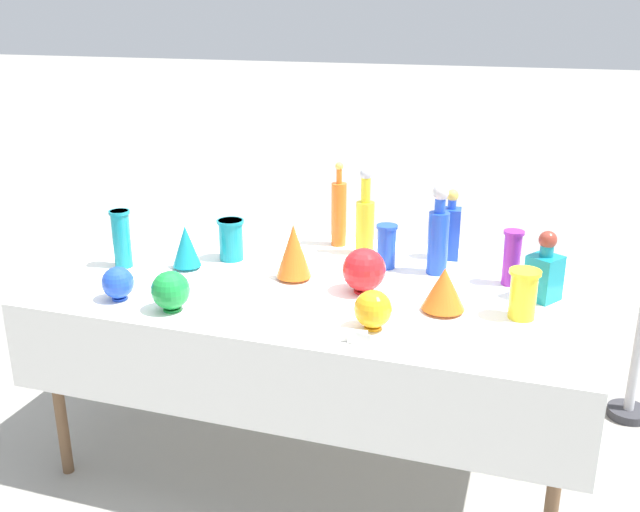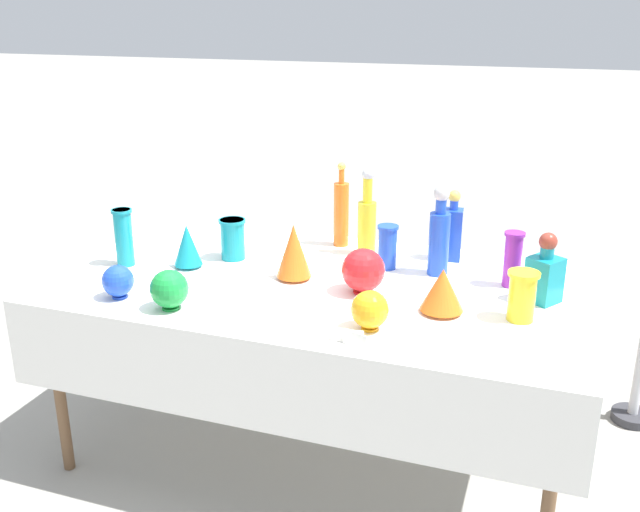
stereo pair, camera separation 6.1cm
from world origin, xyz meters
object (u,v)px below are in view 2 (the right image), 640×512
at_px(square_decanter_1, 545,274).
at_px(fluted_vase_2, 442,290).
at_px(tall_bottle_2, 439,236).
at_px(slender_vase_1, 513,258).
at_px(slender_vase_4, 522,294).
at_px(tall_bottle_0, 367,221).
at_px(fluted_vase_1, 187,245).
at_px(cardboard_box_behind_left, 462,320).
at_px(fluted_vase_0, 294,251).
at_px(slender_vase_0, 233,238).
at_px(slender_vase_2, 124,236).
at_px(slender_vase_3, 388,245).
at_px(round_bowl_0, 169,289).
at_px(round_bowl_2, 363,270).
at_px(square_decanter_0, 452,231).
at_px(round_bowl_3, 118,281).
at_px(tall_bottle_1, 341,212).
at_px(cardboard_box_behind_right, 461,330).
at_px(round_bowl_1, 370,310).

bearing_deg(square_decanter_1, fluted_vase_2, -145.98).
height_order(tall_bottle_2, fluted_vase_2, tall_bottle_2).
distance_m(slender_vase_1, slender_vase_4, 0.31).
height_order(tall_bottle_0, fluted_vase_1, tall_bottle_0).
bearing_deg(cardboard_box_behind_left, fluted_vase_0, -113.27).
relative_size(tall_bottle_2, slender_vase_0, 2.11).
height_order(slender_vase_2, fluted_vase_2, slender_vase_2).
xyz_separation_m(slender_vase_3, round_bowl_0, (-0.61, -0.65, -0.02)).
bearing_deg(round_bowl_2, fluted_vase_1, 177.91).
xyz_separation_m(square_decanter_0, round_bowl_3, (-1.07, -0.81, -0.06)).
bearing_deg(square_decanter_1, tall_bottle_2, 160.05).
relative_size(square_decanter_0, cardboard_box_behind_left, 0.53).
bearing_deg(slender_vase_1, round_bowl_0, -150.93).
bearing_deg(slender_vase_2, tall_bottle_0, 26.92).
xyz_separation_m(tall_bottle_2, slender_vase_3, (-0.20, 0.00, -0.06)).
bearing_deg(square_decanter_1, slender_vase_2, -174.08).
height_order(tall_bottle_0, round_bowl_3, tall_bottle_0).
distance_m(tall_bottle_1, round_bowl_3, 1.02).
distance_m(square_decanter_0, round_bowl_2, 0.53).
bearing_deg(slender_vase_3, cardboard_box_behind_right, 72.44).
distance_m(slender_vase_3, round_bowl_0, 0.89).
xyz_separation_m(tall_bottle_0, square_decanter_1, (0.73, -0.28, -0.04)).
bearing_deg(slender_vase_4, round_bowl_1, -152.51).
bearing_deg(round_bowl_0, tall_bottle_0, 58.06).
distance_m(tall_bottle_1, square_decanter_0, 0.49).
relative_size(tall_bottle_0, slender_vase_2, 1.59).
bearing_deg(round_bowl_3, slender_vase_0, 68.33).
xyz_separation_m(tall_bottle_2, fluted_vase_1, (-0.97, -0.25, -0.06)).
bearing_deg(tall_bottle_2, fluted_vase_1, -165.30).
relative_size(tall_bottle_1, tall_bottle_2, 1.03).
bearing_deg(round_bowl_1, slender_vase_1, 53.56).
distance_m(slender_vase_2, round_bowl_0, 0.52).
xyz_separation_m(square_decanter_0, square_decanter_1, (0.38, -0.34, -0.02)).
distance_m(slender_vase_4, fluted_vase_0, 0.86).
xyz_separation_m(fluted_vase_0, round_bowl_1, (0.40, -0.34, -0.04)).
height_order(slender_vase_1, round_bowl_2, slender_vase_1).
distance_m(tall_bottle_2, cardboard_box_behind_right, 1.02).
xyz_separation_m(tall_bottle_0, fluted_vase_0, (-0.19, -0.37, -0.04)).
height_order(round_bowl_2, cardboard_box_behind_right, round_bowl_2).
relative_size(fluted_vase_0, fluted_vase_2, 1.36).
bearing_deg(cardboard_box_behind_right, slender_vase_2, -140.23).
distance_m(square_decanter_0, slender_vase_4, 0.62).
height_order(slender_vase_3, round_bowl_3, slender_vase_3).
relative_size(slender_vase_4, round_bowl_3, 1.39).
relative_size(fluted_vase_0, cardboard_box_behind_right, 0.38).
relative_size(slender_vase_2, round_bowl_3, 1.90).
distance_m(tall_bottle_2, fluted_vase_1, 1.00).
height_order(square_decanter_1, slender_vase_1, square_decanter_1).
xyz_separation_m(slender_vase_1, fluted_vase_2, (-0.20, -0.33, -0.03)).
height_order(round_bowl_3, cardboard_box_behind_right, round_bowl_3).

